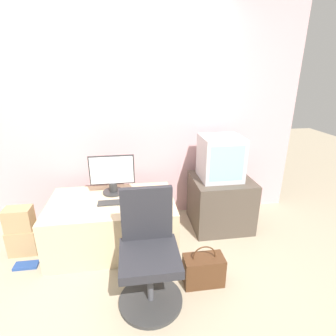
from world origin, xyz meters
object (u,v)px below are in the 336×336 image
object	(u,v)px
office_chair	(149,256)
handbag	(204,270)
crt_tv	(221,158)
keyboard	(113,203)
book	(26,265)
mouse	(133,202)
cardboard_box_lower	(24,241)
main_monitor	(112,175)

from	to	relation	value
office_chair	handbag	world-z (taller)	office_chair
crt_tv	handbag	distance (m)	1.22
keyboard	office_chair	world-z (taller)	office_chair
crt_tv	book	size ratio (longest dim) A/B	2.23
crt_tv	mouse	bearing A→B (deg)	-162.53
cardboard_box_lower	mouse	bearing A→B (deg)	-4.00
mouse	cardboard_box_lower	bearing A→B (deg)	176.00
main_monitor	handbag	world-z (taller)	main_monitor
keyboard	mouse	xyz separation A→B (m)	(0.20, -0.03, 0.01)
main_monitor	mouse	bearing A→B (deg)	-53.51
crt_tv	cardboard_box_lower	xyz separation A→B (m)	(-2.11, -0.23, -0.71)
crt_tv	book	xyz separation A→B (m)	(-2.03, -0.47, -0.83)
book	keyboard	bearing A→B (deg)	12.32
handbag	cardboard_box_lower	bearing A→B (deg)	158.33
office_chair	handbag	distance (m)	0.55
crt_tv	cardboard_box_lower	world-z (taller)	crt_tv
keyboard	office_chair	distance (m)	0.78
office_chair	main_monitor	bearing A→B (deg)	107.87
crt_tv	cardboard_box_lower	bearing A→B (deg)	-173.69
main_monitor	office_chair	distance (m)	1.05
main_monitor	office_chair	xyz separation A→B (m)	(0.31, -0.95, -0.32)
main_monitor	crt_tv	xyz separation A→B (m)	(1.19, 0.04, 0.12)
handbag	keyboard	bearing A→B (deg)	141.17
handbag	book	distance (m)	1.68
crt_tv	office_chair	bearing A→B (deg)	-131.94
main_monitor	cardboard_box_lower	world-z (taller)	main_monitor
mouse	crt_tv	distance (m)	1.08
main_monitor	book	distance (m)	1.18
crt_tv	book	bearing A→B (deg)	-167.09
handbag	book	xyz separation A→B (m)	(-1.61, 0.44, -0.13)
mouse	handbag	size ratio (longest dim) A/B	0.15
mouse	keyboard	bearing A→B (deg)	171.63
crt_tv	handbag	xyz separation A→B (m)	(-0.41, -0.91, -0.71)
mouse	office_chair	distance (m)	0.70
main_monitor	keyboard	distance (m)	0.32
keyboard	handbag	size ratio (longest dim) A/B	0.76
mouse	book	bearing A→B (deg)	-171.60
keyboard	crt_tv	world-z (taller)	crt_tv
cardboard_box_lower	handbag	xyz separation A→B (m)	(1.69, -0.67, 0.00)
keyboard	crt_tv	distance (m)	1.27
main_monitor	keyboard	size ratio (longest dim) A/B	1.61
main_monitor	crt_tv	size ratio (longest dim) A/B	0.97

